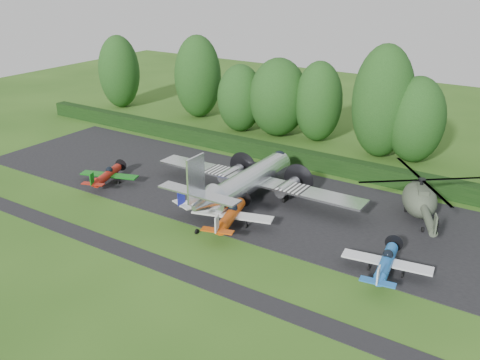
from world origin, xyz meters
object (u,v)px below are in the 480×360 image
Objects in this scene: light_plane_orange at (231,215)px; light_plane_red at (107,175)px; light_plane_white at (211,198)px; light_plane_blue at (386,263)px; transport_plane at (248,181)px; helicopter at (420,197)px.

light_plane_red is at bearing -168.11° from light_plane_orange.
light_plane_white reaches higher than light_plane_red.
light_plane_red is at bearing 166.20° from light_plane_white.
light_plane_blue is at bearing 16.19° from light_plane_red.
light_plane_blue is at bearing -26.71° from light_plane_white.
transport_plane is 16.36m from light_plane_red.
light_plane_white reaches higher than light_plane_blue.
transport_plane is at bearing -136.68° from helicopter.
helicopter is at bearing 20.03° from transport_plane.
transport_plane is 1.67× the size of helicopter.
transport_plane reaches higher than light_plane_red.
light_plane_blue is (17.02, -6.36, -1.03)m from transport_plane.
light_plane_white is at bearing -179.41° from light_plane_blue.
light_plane_orange is 0.56× the size of helicopter.
transport_plane is 17.09m from helicopter.
helicopter is (16.11, 5.70, -0.02)m from transport_plane.
light_plane_orange is 18.45m from helicopter.
light_plane_white is (13.54, 1.20, 0.08)m from light_plane_red.
light_plane_white is 1.01× the size of light_plane_blue.
light_plane_red is 0.48× the size of helicopter.
helicopter reaches higher than light_plane_red.
light_plane_white is at bearing 23.77° from light_plane_red.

